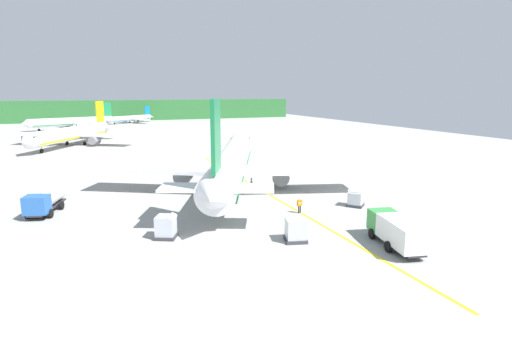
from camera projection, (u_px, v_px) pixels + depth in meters
The scene contains 13 objects.
distant_treeline at pixel (45, 112), 165.39m from camera, with size 216.00×6.00×8.82m, color #28602D.
airliner_foreground at pixel (232, 163), 52.66m from camera, with size 33.27×39.53×11.90m.
airliner_mid_apron at pixel (73, 134), 94.65m from camera, with size 27.17×32.10×10.01m.
airliner_far_taxiway at pixel (73, 122), 135.85m from camera, with size 29.74×24.90×8.73m.
airliner_distant at pixel (131, 118), 162.89m from camera, with size 19.92×16.98×6.54m.
service_truck_fuel at pixel (46, 200), 42.35m from camera, with size 3.73×6.91×2.40m.
service_truck_baggage at pixel (397, 230), 32.93m from camera, with size 3.63×6.96×2.49m.
cargo_container_near at pixel (295, 230), 34.36m from camera, with size 2.20×2.20×2.07m.
cargo_container_mid at pixel (166, 227), 35.09m from camera, with size 2.35×2.35×2.12m.
cargo_container_far at pixel (356, 198), 44.79m from camera, with size 2.37×2.37×1.93m.
crew_marshaller at pixel (300, 204), 42.25m from camera, with size 0.63×0.28×1.62m.
crew_loader_left at pixel (212, 192), 47.24m from camera, with size 0.36×0.60×1.78m.
apron_guide_line at pixel (268, 194), 50.40m from camera, with size 0.30×60.00×0.01m, color yellow.
Camera 1 is at (17.64, -25.09, 12.52)m, focal length 28.45 mm.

